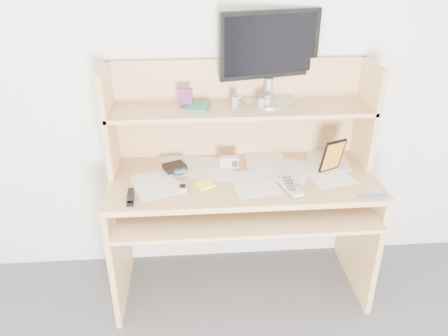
{
  "coord_description": "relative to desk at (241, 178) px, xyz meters",
  "views": [
    {
      "loc": [
        -0.25,
        -0.53,
        1.84
      ],
      "look_at": [
        -0.1,
        1.43,
        0.83
      ],
      "focal_mm": 35.0,
      "sensor_mm": 36.0,
      "label": 1
    }
  ],
  "objects": [
    {
      "name": "monitor",
      "position": [
        0.16,
        0.16,
        0.64
      ],
      "size": [
        0.54,
        0.27,
        0.47
      ],
      "rotation": [
        0.0,
        0.0,
        0.24
      ],
      "color": "#A6A6AA",
      "rests_on": "desk"
    },
    {
      "name": "keyboard",
      "position": [
        0.18,
        -0.15,
        -0.03
      ],
      "size": [
        0.45,
        0.24,
        0.03
      ],
      "rotation": [
        0.0,
        0.0,
        -0.23
      ],
      "color": "black",
      "rests_on": "desk"
    },
    {
      "name": "chip_stack_a",
      "position": [
        0.14,
        0.05,
        0.41
      ],
      "size": [
        0.04,
        0.04,
        0.05
      ],
      "primitive_type": "cylinder",
      "rotation": [
        0.0,
        0.0,
        -0.05
      ],
      "color": "black",
      "rests_on": "desk"
    },
    {
      "name": "chip_stack_d",
      "position": [
        0.14,
        0.06,
        0.42
      ],
      "size": [
        0.04,
        0.04,
        0.06
      ],
      "primitive_type": "cylinder",
      "rotation": [
        0.0,
        0.0,
        -0.13
      ],
      "color": "white",
      "rests_on": "desk"
    },
    {
      "name": "card_box",
      "position": [
        -0.29,
        0.09,
        0.44
      ],
      "size": [
        0.08,
        0.04,
        0.1
      ],
      "primitive_type": "cube",
      "rotation": [
        0.0,
        0.0,
        -0.19
      ],
      "color": "maroon",
      "rests_on": "desk"
    },
    {
      "name": "back_wall",
      "position": [
        0.0,
        0.24,
        0.56
      ],
      "size": [
        3.6,
        0.04,
        2.5
      ],
      "primitive_type": "cube",
      "color": "white",
      "rests_on": "floor"
    },
    {
      "name": "desk",
      "position": [
        0.0,
        0.0,
        0.0
      ],
      "size": [
        1.4,
        0.7,
        1.3
      ],
      "color": "tan",
      "rests_on": "floor"
    },
    {
      "name": "chip_stack_b",
      "position": [
        -0.03,
        0.06,
        0.42
      ],
      "size": [
        0.04,
        0.04,
        0.06
      ],
      "primitive_type": "cylinder",
      "rotation": [
        0.0,
        0.0,
        -0.14
      ],
      "color": "white",
      "rests_on": "desk"
    },
    {
      "name": "stapler",
      "position": [
        -0.56,
        -0.28,
        0.08
      ],
      "size": [
        0.04,
        0.12,
        0.04
      ],
      "primitive_type": "cube",
      "rotation": [
        0.0,
        0.0,
        0.06
      ],
      "color": "black",
      "rests_on": "paper_clutter"
    },
    {
      "name": "digital_camera",
      "position": [
        -0.06,
        0.02,
        0.09
      ],
      "size": [
        0.11,
        0.05,
        0.06
      ],
      "primitive_type": "cube",
      "rotation": [
        0.0,
        0.0,
        -0.1
      ],
      "color": "silver",
      "rests_on": "paper_clutter"
    },
    {
      "name": "flip_phone",
      "position": [
        -0.31,
        -0.19,
        0.07
      ],
      "size": [
        0.05,
        0.09,
        0.02
      ],
      "primitive_type": "cube",
      "rotation": [
        0.0,
        0.0,
        -0.05
      ],
      "color": "silver",
      "rests_on": "paper_clutter"
    },
    {
      "name": "paper_clutter",
      "position": [
        0.0,
        -0.08,
        0.06
      ],
      "size": [
        1.32,
        0.54,
        0.01
      ],
      "primitive_type": "cube",
      "color": "silver",
      "rests_on": "desk"
    },
    {
      "name": "tv_remote",
      "position": [
        0.22,
        -0.23,
        0.07
      ],
      "size": [
        0.11,
        0.21,
        0.02
      ],
      "primitive_type": "cube",
      "rotation": [
        0.0,
        0.0,
        0.29
      ],
      "color": "#ADADA8",
      "rests_on": "paper_clutter"
    },
    {
      "name": "game_case",
      "position": [
        0.48,
        -0.07,
        0.15
      ],
      "size": [
        0.12,
        0.07,
        0.18
      ],
      "primitive_type": "cube",
      "rotation": [
        0.0,
        0.0,
        0.43
      ],
      "color": "black",
      "rests_on": "paper_clutter"
    },
    {
      "name": "sticky_note_pad",
      "position": [
        -0.2,
        -0.16,
        0.06
      ],
      "size": [
        0.11,
        0.11,
        0.01
      ],
      "primitive_type": "cube",
      "rotation": [
        0.0,
        0.0,
        0.44
      ],
      "color": "yellow",
      "rests_on": "desk"
    },
    {
      "name": "blue_pen",
      "position": [
        0.6,
        -0.34,
        0.07
      ],
      "size": [
        0.15,
        0.01,
        0.01
      ],
      "primitive_type": "cylinder",
      "rotation": [
        1.57,
        0.0,
        1.61
      ],
      "color": "blue",
      "rests_on": "paper_clutter"
    },
    {
      "name": "wallet",
      "position": [
        -0.36,
        0.02,
        0.08
      ],
      "size": [
        0.14,
        0.13,
        0.03
      ],
      "primitive_type": "cube",
      "rotation": [
        0.0,
        0.0,
        0.42
      ],
      "color": "black",
      "rests_on": "paper_clutter"
    },
    {
      "name": "shelf_book",
      "position": [
        -0.23,
        0.07,
        0.39
      ],
      "size": [
        0.15,
        0.18,
        0.02
      ],
      "primitive_type": "cube",
      "rotation": [
        0.0,
        0.0,
        -0.18
      ],
      "color": "#36875B",
      "rests_on": "desk"
    },
    {
      "name": "chip_stack_c",
      "position": [
        0.1,
        0.04,
        0.41
      ],
      "size": [
        0.05,
        0.05,
        0.06
      ],
      "primitive_type": "cylinder",
      "rotation": [
        0.0,
        0.0,
        -0.22
      ],
      "color": "black",
      "rests_on": "desk"
    }
  ]
}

